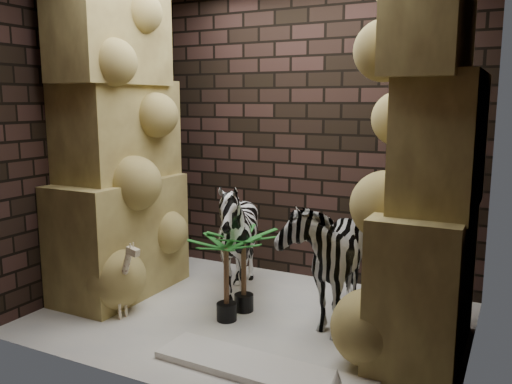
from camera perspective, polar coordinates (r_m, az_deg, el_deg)
The scene contains 13 objects.
floor at distance 4.64m, azimuth -0.70°, elevation -13.41°, with size 3.50×3.50×0.00m, color white.
wall_back at distance 5.42m, azimuth 5.46°, elevation 6.27°, with size 3.50×3.50×0.00m, color black.
wall_front at distance 3.23m, azimuth -11.12°, elevation 3.75°, with size 3.50×3.50×0.00m, color black.
wall_left at distance 5.32m, azimuth -17.75°, elevation 5.79°, with size 3.00×3.00×0.00m, color black.
wall_right at distance 3.80m, azimuth 23.39°, elevation 4.01°, with size 3.00×3.00×0.00m, color black.
rock_pillar_left at distance 5.08m, azimuth -14.93°, elevation 5.75°, with size 0.68×1.30×3.00m, color tan, non-canonical shape.
rock_pillar_right at distance 3.83m, azimuth 18.46°, elevation 4.36°, with size 0.58×1.25×3.00m, color tan, non-canonical shape.
zebra_right at distance 4.47m, azimuth 7.61°, elevation -5.81°, with size 0.58×1.07×1.27m, color white.
zebra_left at distance 4.87m, azimuth -2.01°, elevation -5.77°, with size 0.93×1.15×1.05m, color white.
giraffe_toy at distance 4.71m, azimuth -15.10°, elevation -8.85°, with size 0.36×0.12×0.70m, color #FCEAC1, non-canonical shape.
palm_front at distance 4.66m, azimuth -1.33°, elevation -8.47°, with size 0.36×0.36×0.74m, color #104F19, non-canonical shape.
palm_back at distance 4.47m, azimuth -3.23°, elevation -9.38°, with size 0.36×0.36×0.73m, color #104F19, non-canonical shape.
surfboard at distance 3.79m, azimuth 0.59°, elevation -18.61°, with size 1.55×0.38×0.05m, color white.
Camera 1 is at (1.98, -3.78, 1.83)m, focal length 37.01 mm.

